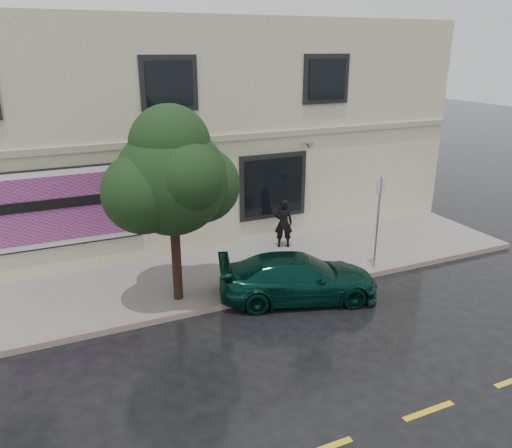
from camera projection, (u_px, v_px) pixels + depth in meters
name	position (u px, v px, depth m)	size (l,w,h in m)	color
ground	(240.00, 340.00, 11.06)	(90.00, 90.00, 0.00)	black
sidewalk	(196.00, 278.00, 13.83)	(20.00, 3.50, 0.15)	gray
curb	(217.00, 307.00, 12.33)	(20.00, 0.18, 0.16)	gray
building	(142.00, 126.00, 17.63)	(20.00, 8.12, 7.00)	#ECE7BE
billboard	(59.00, 208.00, 13.38)	(4.30, 0.16, 2.20)	white
car	(299.00, 278.00, 12.71)	(1.78, 4.03, 1.17)	#083027
pedestrian	(283.00, 223.00, 15.61)	(0.57, 0.38, 1.57)	black
umbrella	(284.00, 188.00, 15.23)	(0.95, 0.95, 0.70)	black
street_tree	(172.00, 181.00, 11.58)	(2.60, 2.60, 4.37)	black
sign_pole	(378.00, 215.00, 13.81)	(0.32, 0.09, 2.67)	#9899A0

